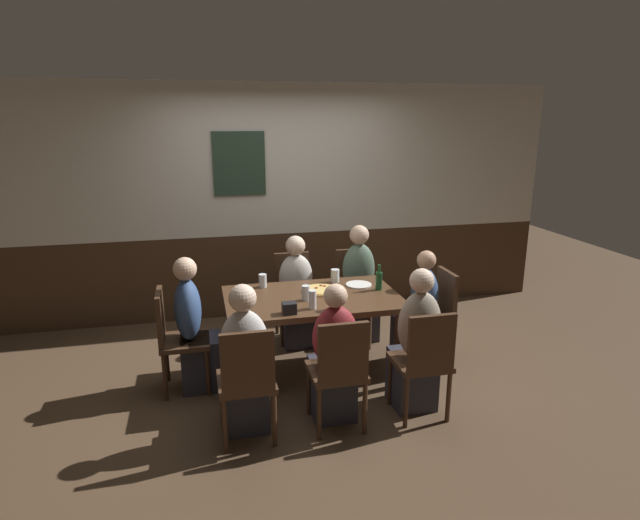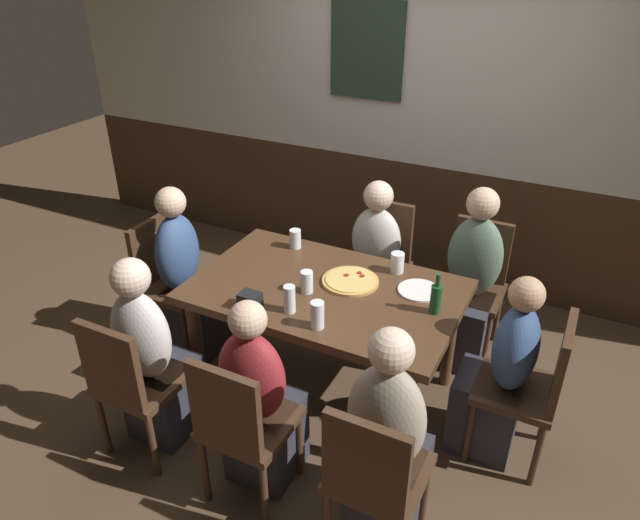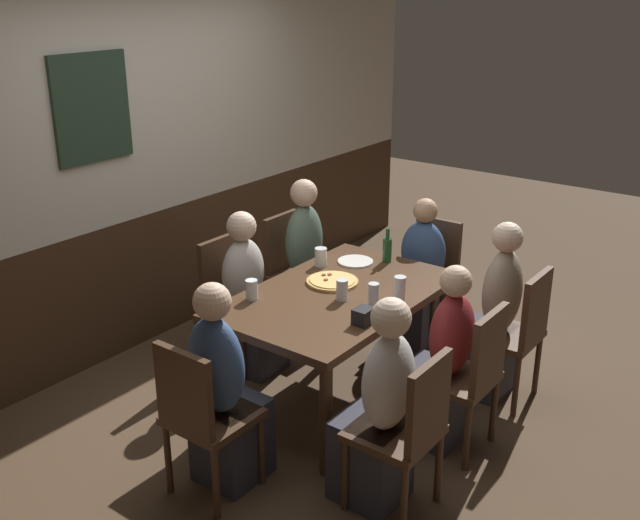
{
  "view_description": "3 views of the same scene",
  "coord_description": "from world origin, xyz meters",
  "px_view_note": "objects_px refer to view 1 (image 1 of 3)",
  "views": [
    {
      "loc": [
        -0.92,
        -4.19,
        2.24
      ],
      "look_at": [
        0.09,
        0.09,
        1.04
      ],
      "focal_mm": 29.5,
      "sensor_mm": 36.0,
      "label": 1
    },
    {
      "loc": [
        1.2,
        -2.47,
        2.45
      ],
      "look_at": [
        -0.05,
        0.04,
        0.89
      ],
      "focal_mm": 32.35,
      "sensor_mm": 36.0,
      "label": 2
    },
    {
      "loc": [
        -3.35,
        -2.37,
        2.52
      ],
      "look_at": [
        -0.14,
        0.03,
        0.99
      ],
      "focal_mm": 41.66,
      "sensor_mm": 36.0,
      "label": 3
    }
  ],
  "objects_px": {
    "dining_table": "(312,305)",
    "pizza": "(321,290)",
    "person_left_near": "(245,370)",
    "plate_white_large": "(359,285)",
    "chair_right_near": "(424,358)",
    "person_mid_near": "(333,363)",
    "chair_right_far": "(355,286)",
    "pint_glass_pale": "(335,277)",
    "chair_mid_near": "(339,368)",
    "person_mid_far": "(297,299)",
    "pint_glass_amber": "(306,294)",
    "person_right_far": "(359,291)",
    "person_head_east": "(418,318)",
    "condiment_caddy": "(289,308)",
    "chair_left_near": "(247,378)",
    "pint_glass_stout": "(312,301)",
    "tumbler_water": "(337,301)",
    "chair_mid_far": "(294,291)",
    "chair_head_east": "(435,311)",
    "person_right_near": "(416,350)",
    "person_head_west": "(195,334)",
    "beer_glass_half": "(263,281)",
    "beer_bottle_green": "(379,280)"
  },
  "relations": [
    {
      "from": "chair_left_near",
      "to": "pint_glass_amber",
      "type": "distance_m",
      "value": 1.04
    },
    {
      "from": "chair_head_east",
      "to": "chair_mid_far",
      "type": "bearing_deg",
      "value": 142.76
    },
    {
      "from": "tumbler_water",
      "to": "plate_white_large",
      "type": "distance_m",
      "value": 0.66
    },
    {
      "from": "person_mid_far",
      "to": "pint_glass_pale",
      "type": "xyz_separation_m",
      "value": [
        0.3,
        -0.37,
        0.33
      ]
    },
    {
      "from": "chair_mid_far",
      "to": "person_right_far",
      "type": "bearing_deg",
      "value": -13.72
    },
    {
      "from": "person_right_far",
      "to": "pint_glass_amber",
      "type": "relative_size",
      "value": 9.25
    },
    {
      "from": "person_right_near",
      "to": "pizza",
      "type": "distance_m",
      "value": 1.04
    },
    {
      "from": "pint_glass_stout",
      "to": "tumbler_water",
      "type": "xyz_separation_m",
      "value": [
        0.19,
        -0.06,
        0.0
      ]
    },
    {
      "from": "beer_glass_half",
      "to": "tumbler_water",
      "type": "xyz_separation_m",
      "value": [
        0.51,
        -0.7,
        0.01
      ]
    },
    {
      "from": "chair_right_near",
      "to": "pizza",
      "type": "relative_size",
      "value": 2.71
    },
    {
      "from": "pizza",
      "to": "person_left_near",
      "type": "bearing_deg",
      "value": -132.29
    },
    {
      "from": "tumbler_water",
      "to": "chair_left_near",
      "type": "bearing_deg",
      "value": -145.99
    },
    {
      "from": "person_head_west",
      "to": "tumbler_water",
      "type": "xyz_separation_m",
      "value": [
        1.13,
        -0.35,
        0.32
      ]
    },
    {
      "from": "person_mid_far",
      "to": "plate_white_large",
      "type": "distance_m",
      "value": 0.76
    },
    {
      "from": "chair_mid_far",
      "to": "pint_glass_stout",
      "type": "xyz_separation_m",
      "value": [
        -0.06,
        -1.18,
        0.31
      ]
    },
    {
      "from": "dining_table",
      "to": "person_head_east",
      "type": "height_order",
      "value": "person_head_east"
    },
    {
      "from": "person_right_far",
      "to": "chair_right_near",
      "type": "bearing_deg",
      "value": -90.0
    },
    {
      "from": "chair_right_far",
      "to": "pint_glass_pale",
      "type": "relative_size",
      "value": 7.21
    },
    {
      "from": "chair_mid_near",
      "to": "person_right_far",
      "type": "height_order",
      "value": "person_right_far"
    },
    {
      "from": "chair_mid_near",
      "to": "person_head_east",
      "type": "bearing_deg",
      "value": 41.53
    },
    {
      "from": "person_right_far",
      "to": "beer_glass_half",
      "type": "xyz_separation_m",
      "value": [
        -1.04,
        -0.38,
        0.3
      ]
    },
    {
      "from": "person_head_east",
      "to": "condiment_caddy",
      "type": "relative_size",
      "value": 9.85
    },
    {
      "from": "dining_table",
      "to": "pizza",
      "type": "bearing_deg",
      "value": 48.2
    },
    {
      "from": "person_left_near",
      "to": "pint_glass_pale",
      "type": "height_order",
      "value": "person_left_near"
    },
    {
      "from": "chair_head_east",
      "to": "condiment_caddy",
      "type": "distance_m",
      "value": 1.5
    },
    {
      "from": "chair_head_east",
      "to": "person_right_near",
      "type": "height_order",
      "value": "person_right_near"
    },
    {
      "from": "chair_head_east",
      "to": "plate_white_large",
      "type": "distance_m",
      "value": 0.75
    },
    {
      "from": "chair_mid_near",
      "to": "person_mid_far",
      "type": "relative_size",
      "value": 0.8
    },
    {
      "from": "person_mid_far",
      "to": "beer_bottle_green",
      "type": "xyz_separation_m",
      "value": [
        0.62,
        -0.68,
        0.36
      ]
    },
    {
      "from": "dining_table",
      "to": "chair_head_east",
      "type": "bearing_deg",
      "value": 0.0
    },
    {
      "from": "pint_glass_pale",
      "to": "chair_mid_near",
      "type": "bearing_deg",
      "value": -103.5
    },
    {
      "from": "chair_right_far",
      "to": "person_mid_near",
      "type": "bearing_deg",
      "value": -112.32
    },
    {
      "from": "chair_right_far",
      "to": "beer_bottle_green",
      "type": "bearing_deg",
      "value": -92.8
    },
    {
      "from": "chair_right_far",
      "to": "person_right_far",
      "type": "distance_m",
      "value": 0.16
    },
    {
      "from": "person_right_near",
      "to": "person_head_east",
      "type": "distance_m",
      "value": 0.8
    },
    {
      "from": "chair_right_far",
      "to": "person_left_near",
      "type": "height_order",
      "value": "person_left_near"
    },
    {
      "from": "chair_head_east",
      "to": "chair_right_near",
      "type": "bearing_deg",
      "value": -119.73
    },
    {
      "from": "person_left_near",
      "to": "plate_white_large",
      "type": "bearing_deg",
      "value": 38.93
    },
    {
      "from": "chair_right_far",
      "to": "tumbler_water",
      "type": "relative_size",
      "value": 5.99
    },
    {
      "from": "pizza",
      "to": "person_mid_far",
      "type": "bearing_deg",
      "value": 99.52
    },
    {
      "from": "chair_left_near",
      "to": "pint_glass_stout",
      "type": "relative_size",
      "value": 5.73
    },
    {
      "from": "tumbler_water",
      "to": "person_right_near",
      "type": "bearing_deg",
      "value": -34.82
    },
    {
      "from": "person_mid_near",
      "to": "plate_white_large",
      "type": "xyz_separation_m",
      "value": [
        0.48,
        0.92,
        0.29
      ]
    },
    {
      "from": "person_head_east",
      "to": "pint_glass_pale",
      "type": "relative_size",
      "value": 8.88
    },
    {
      "from": "chair_right_far",
      "to": "person_mid_near",
      "type": "height_order",
      "value": "person_mid_near"
    },
    {
      "from": "chair_left_near",
      "to": "dining_table",
      "type": "bearing_deg",
      "value": 53.33
    },
    {
      "from": "chair_mid_near",
      "to": "person_left_near",
      "type": "height_order",
      "value": "person_left_near"
    },
    {
      "from": "pizza",
      "to": "pint_glass_amber",
      "type": "distance_m",
      "value": 0.27
    },
    {
      "from": "chair_right_near",
      "to": "pint_glass_amber",
      "type": "distance_m",
      "value": 1.13
    },
    {
      "from": "pint_glass_stout",
      "to": "chair_right_near",
      "type": "bearing_deg",
      "value": -39.26
    }
  ]
}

